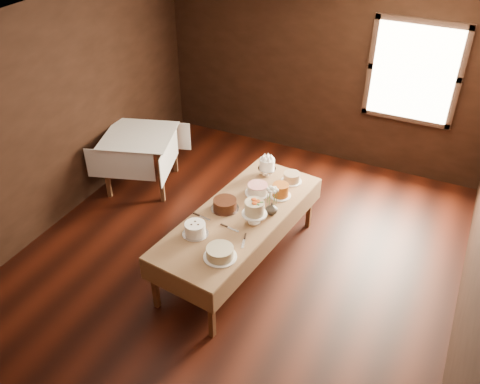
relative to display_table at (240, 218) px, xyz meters
name	(u,v)px	position (x,y,z in m)	size (l,w,h in m)	color
floor	(233,265)	(-0.05, -0.09, -0.67)	(5.00, 6.00, 0.01)	black
ceiling	(230,33)	(-0.05, -0.09, 2.13)	(5.00, 6.00, 0.01)	beige
wall_back	(322,70)	(-0.05, 2.91, 0.73)	(5.00, 0.02, 2.80)	black
wall_left	(49,120)	(-2.55, -0.09, 0.73)	(0.02, 6.00, 2.80)	black
window	(414,73)	(1.25, 2.85, 0.93)	(1.10, 0.05, 1.30)	#FFEABF
display_table	(240,218)	(0.00, 0.00, 0.00)	(1.21, 2.44, 0.73)	#4E2D1A
side_table	(139,141)	(-2.02, 0.94, 0.04)	(1.21, 1.21, 0.81)	#4E2D1A
cake_meringue	(267,167)	(-0.05, 0.89, 0.16)	(0.26, 0.26, 0.24)	silver
cake_speckled	(292,178)	(0.29, 0.88, 0.11)	(0.26, 0.26, 0.12)	white
cake_lattice	(258,189)	(0.01, 0.47, 0.11)	(0.30, 0.30, 0.11)	white
cake_caramel	(281,191)	(0.28, 0.54, 0.13)	(0.26, 0.26, 0.16)	white
cake_chocolate	(225,205)	(-0.20, 0.02, 0.11)	(0.37, 0.37, 0.13)	silver
cake_flowers	(254,213)	(0.21, -0.06, 0.18)	(0.28, 0.28, 0.29)	white
cake_swirl	(195,229)	(-0.27, -0.53, 0.12)	(0.29, 0.29, 0.14)	silver
cake_cream	(220,253)	(0.13, -0.74, 0.11)	(0.37, 0.37, 0.12)	white
cake_server_a	(233,229)	(0.05, -0.28, 0.06)	(0.24, 0.03, 0.01)	silver
cake_server_b	(243,243)	(0.26, -0.45, 0.06)	(0.24, 0.03, 0.01)	silver
cake_server_c	(247,202)	(-0.02, 0.25, 0.06)	(0.24, 0.03, 0.01)	silver
cake_server_e	(205,218)	(-0.32, -0.23, 0.06)	(0.24, 0.03, 0.01)	silver
flower_vase	(272,208)	(0.32, 0.17, 0.12)	(0.14, 0.14, 0.14)	#2D2823
flower_bouquet	(272,194)	(0.32, 0.17, 0.32)	(0.14, 0.14, 0.20)	white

